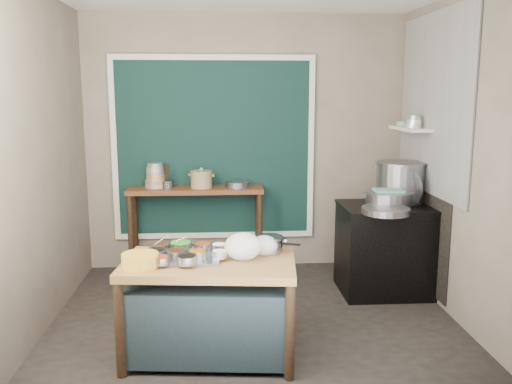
{
  "coord_description": "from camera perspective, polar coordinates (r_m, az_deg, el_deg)",
  "views": [
    {
      "loc": [
        -0.28,
        -4.5,
        1.95
      ],
      "look_at": [
        0.04,
        0.25,
        1.08
      ],
      "focal_mm": 38.0,
      "sensor_mm": 36.0,
      "label": 1
    }
  ],
  "objects": [
    {
      "name": "left_wall",
      "position": [
        4.77,
        -21.88,
        2.97
      ],
      "size": [
        0.02,
        3.0,
        2.8
      ],
      "primitive_type": "cube",
      "color": "#7B6E5F",
      "rests_on": "floor"
    },
    {
      "name": "stove_block",
      "position": [
        5.52,
        13.59,
        -5.98
      ],
      "size": [
        0.9,
        0.68,
        0.85
      ],
      "primitive_type": "cube",
      "color": "black",
      "rests_on": "floor"
    },
    {
      "name": "stock_pot",
      "position": [
        5.59,
        14.92,
        1.04
      ],
      "size": [
        0.65,
        0.65,
        0.4
      ],
      "primitive_type": null,
      "rotation": [
        0.0,
        0.0,
        -0.34
      ],
      "color": "gray",
      "rests_on": "stove_top"
    },
    {
      "name": "prep_table",
      "position": [
        4.12,
        -4.88,
        -12.17
      ],
      "size": [
        1.32,
        0.84,
        0.75
      ],
      "primitive_type": "cube",
      "rotation": [
        0.0,
        0.0,
        -0.1
      ],
      "color": "olive",
      "rests_on": "floor"
    },
    {
      "name": "shallow_pan",
      "position": [
        5.03,
        13.49,
        -1.91
      ],
      "size": [
        0.53,
        0.53,
        0.06
      ],
      "primitive_type": "cylinder",
      "rotation": [
        0.0,
        0.0,
        -0.28
      ],
      "color": "gray",
      "rests_on": "stove_top"
    },
    {
      "name": "plastic_bag_b",
      "position": [
        4.08,
        0.88,
        -5.65
      ],
      "size": [
        0.21,
        0.18,
        0.15
      ],
      "primitive_type": "ellipsoid",
      "rotation": [
        0.0,
        0.0,
        -0.06
      ],
      "color": "white",
      "rests_on": "prep_table"
    },
    {
      "name": "soot_patch",
      "position": [
        5.67,
        17.17,
        -2.85
      ],
      "size": [
        0.01,
        1.3,
        1.3
      ],
      "primitive_type": "cube",
      "color": "black",
      "rests_on": "right_wall"
    },
    {
      "name": "condiment_bowls",
      "position": [
        4.04,
        -7.75,
        -6.25
      ],
      "size": [
        0.6,
        0.48,
        0.07
      ],
      "color": "gray",
      "rests_on": "condiment_tray"
    },
    {
      "name": "curtain_panel",
      "position": [
        6.0,
        -4.47,
        4.58
      ],
      "size": [
        2.1,
        0.02,
        1.9
      ],
      "primitive_type": "cube",
      "color": "black",
      "rests_on": "back_wall"
    },
    {
      "name": "right_wall",
      "position": [
        4.97,
        20.47,
        3.33
      ],
      "size": [
        0.02,
        3.0,
        2.8
      ],
      "primitive_type": "cube",
      "color": "#7B6E5F",
      "rests_on": "floor"
    },
    {
      "name": "wide_bowl",
      "position": [
        5.85,
        -1.97,
        0.81
      ],
      "size": [
        0.33,
        0.33,
        0.06
      ],
      "primitive_type": "cylinder",
      "rotation": [
        0.0,
        0.0,
        0.38
      ],
      "color": "gray",
      "rests_on": "back_counter"
    },
    {
      "name": "floor",
      "position": [
        4.92,
        -0.23,
        -13.14
      ],
      "size": [
        3.5,
        3.0,
        0.02
      ],
      "primitive_type": "cube",
      "color": "#2A2520",
      "rests_on": "ground"
    },
    {
      "name": "shelf_bowl_green",
      "position": [
        5.92,
        15.13,
        6.97
      ],
      "size": [
        0.14,
        0.14,
        0.05
      ],
      "primitive_type": "cylinder",
      "rotation": [
        0.0,
        0.0,
        -0.13
      ],
      "color": "gray",
      "rests_on": "wall_shelf"
    },
    {
      "name": "condiment_tray",
      "position": [
        4.04,
        -7.45,
        -6.86
      ],
      "size": [
        0.53,
        0.4,
        0.02
      ],
      "primitive_type": "cube",
      "rotation": [
        0.0,
        0.0,
        -0.06
      ],
      "color": "gray",
      "rests_on": "prep_table"
    },
    {
      "name": "plastic_bag_a",
      "position": [
        3.97,
        -1.37,
        -5.73
      ],
      "size": [
        0.34,
        0.32,
        0.2
      ],
      "primitive_type": "ellipsoid",
      "rotation": [
        0.0,
        0.0,
        0.44
      ],
      "color": "white",
      "rests_on": "prep_table"
    },
    {
      "name": "back_counter",
      "position": [
        5.97,
        -6.3,
        -4.01
      ],
      "size": [
        1.45,
        0.4,
        0.95
      ],
      "primitive_type": "cube",
      "color": "brown",
      "rests_on": "floor"
    },
    {
      "name": "bowl_stack",
      "position": [
        5.92,
        -10.51,
        1.59
      ],
      "size": [
        0.24,
        0.24,
        0.27
      ],
      "color": "tan",
      "rests_on": "back_counter"
    },
    {
      "name": "steamer",
      "position": [
        5.32,
        13.75,
        -0.74
      ],
      "size": [
        0.47,
        0.47,
        0.15
      ],
      "primitive_type": null,
      "rotation": [
        0.0,
        0.0,
        0.01
      ],
      "color": "gray",
      "rests_on": "stove_top"
    },
    {
      "name": "tile_panel",
      "position": [
        5.44,
        18.15,
        8.78
      ],
      "size": [
        0.02,
        1.7,
        1.7
      ],
      "primitive_type": "cube",
      "color": "#B2B2AA",
      "rests_on": "right_wall"
    },
    {
      "name": "wall_shelf",
      "position": [
        5.69,
        15.9,
        6.43
      ],
      "size": [
        0.22,
        0.7,
        0.03
      ],
      "primitive_type": "cube",
      "color": "beige",
      "rests_on": "right_wall"
    },
    {
      "name": "shelf_bowl_stack",
      "position": [
        5.6,
        16.27,
        7.09
      ],
      "size": [
        0.15,
        0.15,
        0.12
      ],
      "color": "silver",
      "rests_on": "wall_shelf"
    },
    {
      "name": "pot_lid",
      "position": [
        5.5,
        15.91,
        0.77
      ],
      "size": [
        0.19,
        0.41,
        0.39
      ],
      "primitive_type": "cylinder",
      "rotation": [
        0.0,
        1.36,
        0.23
      ],
      "color": "gray",
      "rests_on": "stove_top"
    },
    {
      "name": "ceramic_crock",
      "position": [
        5.83,
        -5.77,
        1.24
      ],
      "size": [
        0.31,
        0.31,
        0.16
      ],
      "primitive_type": null,
      "rotation": [
        0.0,
        0.0,
        -0.31
      ],
      "color": "#917B4F",
      "rests_on": "back_counter"
    },
    {
      "name": "utensil_cup",
      "position": [
        5.88,
        -9.33,
        0.81
      ],
      "size": [
        0.18,
        0.18,
        0.08
      ],
      "primitive_type": "cylinder",
      "rotation": [
        0.0,
        0.0,
        -0.38
      ],
      "color": "gray",
      "rests_on": "back_counter"
    },
    {
      "name": "curtain_frame",
      "position": [
        5.99,
        -4.47,
        4.57
      ],
      "size": [
        2.22,
        0.03,
        2.02
      ],
      "primitive_type": null,
      "color": "beige",
      "rests_on": "back_wall"
    },
    {
      "name": "green_cloth",
      "position": [
        5.3,
        13.79,
        0.16
      ],
      "size": [
        0.27,
        0.21,
        0.02
      ],
      "primitive_type": "cube",
      "rotation": [
        0.0,
        0.0,
        -0.01
      ],
      "color": "#569B84",
      "rests_on": "steamer"
    },
    {
      "name": "saucepan",
      "position": [
        4.16,
        1.32,
        -5.52
      ],
      "size": [
        0.29,
        0.29,
        0.13
      ],
      "primitive_type": null,
      "rotation": [
        0.0,
        0.0,
        -0.32
      ],
      "color": "gray",
      "rests_on": "prep_table"
    },
    {
      "name": "stove_top",
      "position": [
        5.42,
        13.79,
        -1.51
      ],
      "size": [
        0.92,
        0.69,
        0.03
      ],
      "primitive_type": "cube",
      "color": "black",
      "rests_on": "stove_block"
    },
    {
      "name": "yellow_basin",
      "position": [
        3.9,
        -12.09,
        -7.05
      ],
      "size": [
        0.27,
        0.27,
        0.1
      ],
      "primitive_type": "cylinder",
      "rotation": [
        0.0,
        0.0,
        0.03
      ],
      "color": "#B67022",
      "rests_on": "prep_table"
    },
    {
      "name": "back_wall",
      "position": [
        6.04,
        -1.14,
        5.12
      ],
      "size": [
        3.5,
        0.02,
        2.8
      ],
      "primitive_type": "cube",
      "color": "#7B6E5F",
      "rests_on": "floor"
    }
  ]
}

